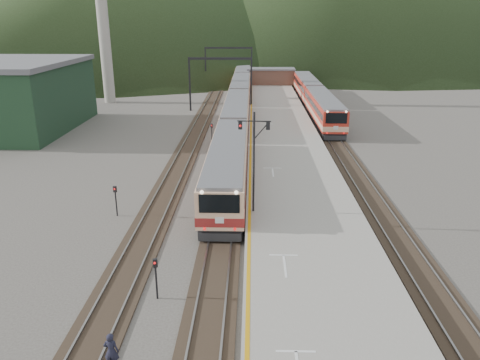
{
  "coord_description": "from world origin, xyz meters",
  "views": [
    {
      "loc": [
        1.97,
        -16.23,
        13.66
      ],
      "look_at": [
        1.1,
        17.07,
        2.0
      ],
      "focal_mm": 35.0,
      "sensor_mm": 36.0,
      "label": 1
    }
  ],
  "objects_px": {
    "main_train": "(239,100)",
    "worker": "(111,351)",
    "second_train": "(314,97)",
    "signal_mast": "(254,152)"
  },
  "relations": [
    {
      "from": "main_train",
      "to": "worker",
      "type": "distance_m",
      "value": 53.31
    },
    {
      "from": "main_train",
      "to": "worker",
      "type": "relative_size",
      "value": 49.47
    },
    {
      "from": "main_train",
      "to": "second_train",
      "type": "height_order",
      "value": "main_train"
    },
    {
      "from": "main_train",
      "to": "signal_mast",
      "type": "height_order",
      "value": "signal_mast"
    },
    {
      "from": "main_train",
      "to": "signal_mast",
      "type": "distance_m",
      "value": 39.05
    },
    {
      "from": "signal_mast",
      "to": "worker",
      "type": "height_order",
      "value": "signal_mast"
    },
    {
      "from": "main_train",
      "to": "worker",
      "type": "height_order",
      "value": "main_train"
    },
    {
      "from": "main_train",
      "to": "signal_mast",
      "type": "relative_size",
      "value": 12.22
    },
    {
      "from": "second_train",
      "to": "signal_mast",
      "type": "xyz_separation_m",
      "value": [
        -9.39,
        -42.61,
        3.18
      ]
    },
    {
      "from": "second_train",
      "to": "worker",
      "type": "distance_m",
      "value": 58.91
    }
  ]
}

